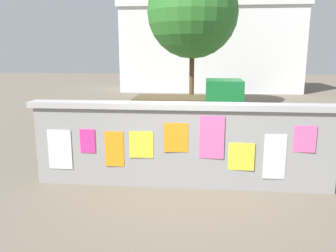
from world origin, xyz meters
The scene contains 10 objects.
ground centered at (0.00, 8.00, 0.00)m, with size 60.00×60.00×0.00m, color #6B6051.
poster_wall centered at (0.00, 0.00, 0.90)m, with size 6.29×0.42×1.75m.
auto_rickshaw_truck centered at (0.14, 4.76, 0.90)m, with size 3.62×1.54×1.85m.
motorcycle centered at (1.98, 2.17, 0.46)m, with size 1.90×0.56×0.87m.
bicycle_near centered at (-1.04, 1.46, 0.36)m, with size 1.69×0.46×0.95m.
bicycle_far centered at (-2.40, 2.60, 0.36)m, with size 1.66×0.59×0.95m.
person_walking centered at (-2.39, 1.12, 0.99)m, with size 0.36×0.36×1.62m.
person_bystander centered at (1.13, 0.88, 0.99)m, with size 0.36×0.36×1.62m.
tree_roadside centered at (-0.11, 10.41, 4.62)m, with size 4.39×4.39×6.82m.
building_background centered at (0.95, 18.90, 3.13)m, with size 12.71×5.11×6.21m.
Camera 1 is at (0.38, -6.69, 2.74)m, focal length 36.25 mm.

